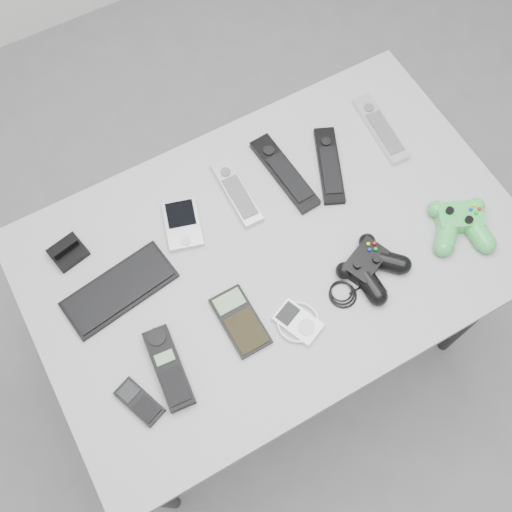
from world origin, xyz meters
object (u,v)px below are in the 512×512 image
remote_black_b (329,165)px  remote_silver_b (380,128)px  desk (274,261)px  pda (183,224)px  controller_green (461,223)px  cordless_handset (169,368)px  mobile_phone (139,402)px  mp3_player (298,322)px  remote_silver_a (236,192)px  pda_keyboard (119,289)px  controller_black (371,265)px  remote_black_a (284,173)px  calculator (240,321)px

remote_black_b → remote_silver_b: (0.17, 0.03, 0.00)m
desk → pda: bearing=135.0°
desk → controller_green: controller_green is taller
pda → cordless_handset: (-0.17, -0.29, 0.00)m
desk → pda: pda is taller
remote_black_b → mobile_phone: (-0.64, -0.29, -0.00)m
mp3_player → desk: bearing=53.4°
mobile_phone → mp3_player: size_ratio=1.05×
remote_silver_a → mp3_player: bearing=-94.5°
pda_keyboard → remote_black_b: (0.57, 0.04, 0.00)m
pda → remote_silver_b: 0.55m
controller_black → mp3_player: bearing=166.4°
pda → desk: bearing=-28.2°
remote_silver_a → remote_black_a: (0.13, -0.01, 0.00)m
desk → remote_black_b: 0.27m
cordless_handset → remote_black_b: bearing=30.7°
remote_black_a → mobile_phone: (-0.53, -0.32, -0.00)m
pda_keyboard → mp3_player: mp3_player is taller
desk → mp3_player: bearing=-104.1°
remote_silver_b → cordless_handset: 0.78m
mobile_phone → cordless_handset: (0.08, 0.03, 0.00)m
pda_keyboard → pda: (0.19, 0.07, 0.00)m
remote_black_a → mobile_phone: size_ratio=2.17×
pda → remote_black_b: size_ratio=0.59×
pda → remote_silver_a: (0.15, 0.01, 0.00)m
mp3_player → cordless_handset: bearing=148.5°
pda_keyboard → remote_silver_a: 0.35m
mp3_player → controller_green: size_ratio=0.66×
desk → remote_black_b: size_ratio=5.34×
pda_keyboard → remote_black_a: (0.47, 0.08, 0.00)m
remote_silver_b → mobile_phone: (-0.80, -0.32, -0.00)m
remote_silver_a → remote_black_a: 0.13m
pda → remote_silver_a: bearing=22.2°
pda_keyboard → calculator: size_ratio=1.65×
remote_silver_a → remote_silver_b: bearing=-0.8°
mp3_player → mobile_phone: bearing=155.5°
mobile_phone → mp3_player: bearing=-22.5°
remote_black_a → mp3_player: size_ratio=2.29×
desk → calculator: bearing=-143.5°
remote_silver_a → pda_keyboard: bearing=-164.0°
remote_silver_b → pda: bearing=-175.4°
desk → controller_green: 0.44m
pda_keyboard → mp3_player: size_ratio=2.51×
pda_keyboard → pda: bearing=12.9°
controller_green → calculator: bearing=-159.8°
desk → cordless_handset: bearing=-158.5°
remote_black_a → mp3_player: (-0.16, -0.34, -0.00)m
pda_keyboard → mp3_player: 0.40m
pda_keyboard → remote_black_b: bearing=-3.8°
remote_silver_a → mp3_player: 0.35m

